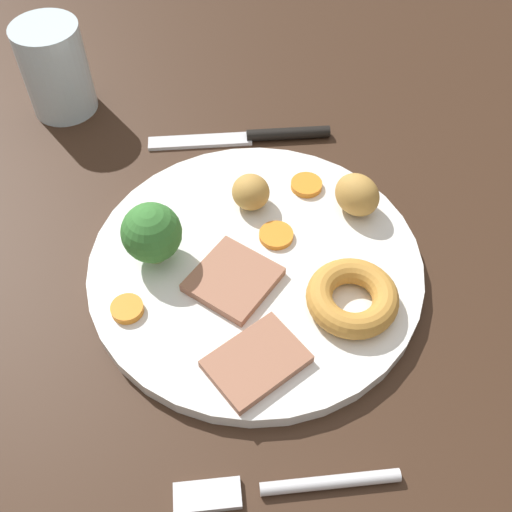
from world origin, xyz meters
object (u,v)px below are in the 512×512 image
roast_potato_left (251,192)px  carrot_coin_front (127,309)px  carrot_coin_side (276,235)px  broccoli_floret (152,233)px  water_glass (55,69)px  knife (256,136)px  carrot_coin_back (306,185)px  fork (280,488)px  roast_potato_right (357,195)px  dinner_plate (256,268)px  meat_slice_main (233,279)px  meat_slice_under (262,361)px  yorkshire_pudding (352,298)px

roast_potato_left → carrot_coin_front: 15.02cm
carrot_coin_front → carrot_coin_side: bearing=-67.1°
broccoli_floret → water_glass: water_glass is taller
carrot_coin_side → broccoli_floret: size_ratio=0.54×
knife → water_glass: size_ratio=1.95×
carrot_coin_back → broccoli_floret: 15.58cm
fork → carrot_coin_front: bearing=-54.6°
fork → carrot_coin_back: bearing=-102.3°
roast_potato_right → broccoli_floret: (-2.36, 17.90, 1.11)cm
roast_potato_right → water_glass: size_ratio=0.44×
water_glass → dinner_plate: bearing=-147.1°
dinner_plate → carrot_coin_front: bearing=105.4°
carrot_coin_back → carrot_coin_side: (-5.44, 3.88, -0.04)cm
roast_potato_left → carrot_coin_back: 5.69cm
dinner_plate → water_glass: (25.38, 16.39, 4.05)cm
meat_slice_main → carrot_coin_back: meat_slice_main is taller
carrot_coin_front → fork: (-15.11, -9.31, -1.33)cm
meat_slice_main → meat_slice_under: same height
carrot_coin_side → knife: (14.23, -0.64, -1.20)cm
dinner_plate → water_glass: bearing=32.9°
carrot_coin_side → knife: bearing=-2.6°
water_glass → roast_potato_right: bearing=-128.5°
meat_slice_under → fork: size_ratio=0.45×
dinner_plate → roast_potato_right: (4.56, -9.74, 2.54)cm
dinner_plate → broccoli_floret: 9.21cm
broccoli_floret → roast_potato_right: bearing=-82.5°
carrot_coin_back → knife: (8.80, 3.24, -1.23)cm
meat_slice_under → roast_potato_right: roast_potato_right is taller
yorkshire_pudding → broccoli_floret: (7.56, 14.88, 1.91)cm
fork → water_glass: bearing=-67.2°
meat_slice_under → broccoli_floret: broccoli_floret is taller
carrot_coin_front → carrot_coin_back: size_ratio=0.89×
carrot_coin_back → fork: bearing=163.9°
meat_slice_under → knife: size_ratio=0.37×
dinner_plate → carrot_coin_front: (-2.96, 10.76, 1.02)cm
dinner_plate → fork: 18.12cm
meat_slice_under → meat_slice_main: bearing=7.6°
meat_slice_main → carrot_coin_front: meat_slice_main is taller
knife → water_glass: 21.50cm
dinner_plate → meat_slice_under: size_ratio=4.03×
yorkshire_pudding → fork: yorkshire_pudding is taller
carrot_coin_side → water_glass: (22.87, 18.58, 3.10)cm
dinner_plate → knife: (16.75, -2.83, -0.25)cm
roast_potato_right → yorkshire_pudding: bearing=163.1°
roast_potato_right → water_glass: 33.45cm
dinner_plate → carrot_coin_back: (7.96, -6.07, 0.99)cm
meat_slice_under → roast_potato_left: size_ratio=2.03×
broccoli_floret → carrot_coin_side: bearing=-88.2°
dinner_plate → broccoli_floret: bearing=74.9°
meat_slice_main → water_glass: 30.66cm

